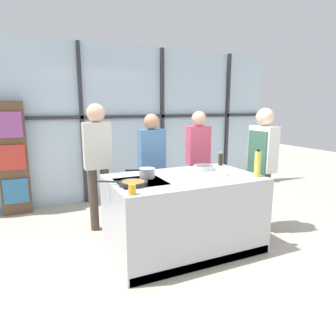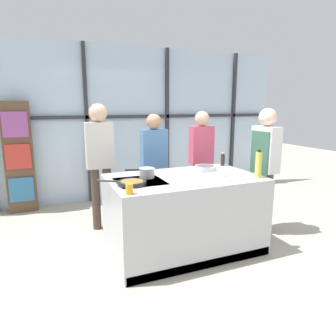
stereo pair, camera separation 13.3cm
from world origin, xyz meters
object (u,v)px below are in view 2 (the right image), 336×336
chef (264,162)px  pepper_grinder (223,159)px  oil_bottle (258,164)px  white_plate (219,174)px  juice_glass_near (129,189)px  spectator_center_right (201,155)px  saucepan (147,173)px  spectator_center_left (154,160)px  mixing_bowl (205,168)px  spectator_far_left (100,156)px  frying_pan (131,183)px

chef → pepper_grinder: bearing=53.9°
oil_bottle → white_plate: bearing=140.7°
chef → juice_glass_near: 2.10m
spectator_center_right → saucepan: 1.52m
spectator_center_left → juice_glass_near: spectator_center_left is taller
spectator_center_right → pepper_grinder: (-0.00, -0.62, 0.03)m
saucepan → mixing_bowl: bearing=4.6°
spectator_center_left → spectator_center_right: (0.80, -0.00, 0.03)m
chef → white_plate: size_ratio=6.50×
spectator_far_left → spectator_center_left: (0.80, -0.00, -0.11)m
pepper_grinder → mixing_bowl: bearing=-151.7°
spectator_center_left → frying_pan: spectator_center_left is taller
saucepan → pepper_grinder: pepper_grinder is taller
saucepan → oil_bottle: oil_bottle is taller
white_plate → juice_glass_near: (-1.22, -0.37, 0.04)m
frying_pan → pepper_grinder: (1.47, 0.53, 0.06)m
mixing_bowl → juice_glass_near: 1.34m
spectator_center_left → chef: bearing=142.6°
spectator_center_left → pepper_grinder: bearing=141.9°
spectator_far_left → oil_bottle: (1.58, -1.39, 0.02)m
frying_pan → saucepan: saucepan is taller
frying_pan → juice_glass_near: size_ratio=4.91×
spectator_center_left → oil_bottle: (0.79, -1.39, 0.13)m
saucepan → mixing_bowl: saucepan is taller
mixing_bowl → juice_glass_near: bearing=-152.0°
spectator_far_left → frying_pan: (0.12, -1.15, -0.11)m
spectator_center_left → oil_bottle: size_ratio=4.97×
chef → spectator_center_left: size_ratio=1.05×
white_plate → oil_bottle: bearing=-39.3°
frying_pan → juice_glass_near: juice_glass_near is taller
white_plate → frying_pan: bearing=-177.5°
spectator_center_right → white_plate: (-0.36, -1.10, -0.05)m
spectator_center_right → juice_glass_near: bearing=42.8°
juice_glass_near → chef: bearing=14.2°
oil_bottle → spectator_center_right: bearing=89.5°
chef → oil_bottle: size_ratio=5.22×
chef → spectator_far_left: (-2.04, 0.95, 0.06)m
mixing_bowl → chef: bearing=-7.7°
spectator_center_left → saucepan: size_ratio=4.91×
spectator_center_left → mixing_bowl: spectator_center_left is taller
oil_bottle → pepper_grinder: (0.01, 0.77, -0.07)m
spectator_far_left → mixing_bowl: (1.19, -0.84, -0.10)m
white_plate → oil_bottle: 0.48m
frying_pan → chef: bearing=5.9°
frying_pan → saucepan: (0.25, 0.25, 0.04)m
spectator_center_left → spectator_center_right: size_ratio=0.98×
pepper_grinder → white_plate: bearing=-127.0°
spectator_center_right → white_plate: 1.16m
spectator_center_left → juice_glass_near: size_ratio=16.19×
mixing_bowl → spectator_center_left: bearing=115.3°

